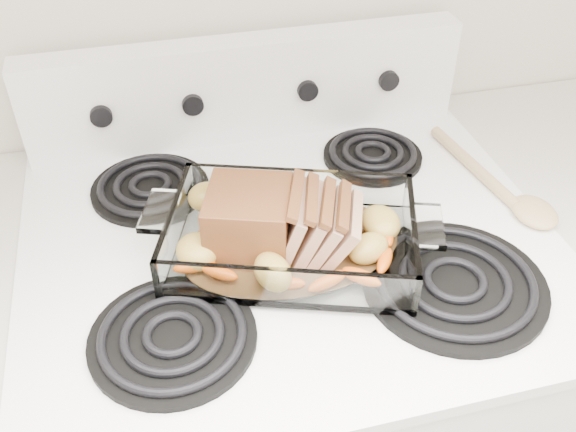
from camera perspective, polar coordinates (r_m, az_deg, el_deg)
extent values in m
cube|color=white|center=(1.32, 0.07, -17.47)|extent=(0.76, 0.65, 0.92)
cube|color=white|center=(0.96, 0.10, -2.09)|extent=(0.78, 0.67, 0.02)
cube|color=white|center=(1.14, -3.65, 11.27)|extent=(0.76, 0.06, 0.18)
cylinder|color=black|center=(0.82, -10.19, -10.66)|extent=(0.21, 0.21, 0.01)
cylinder|color=black|center=(0.90, 14.55, -5.90)|extent=(0.25, 0.25, 0.01)
cylinder|color=black|center=(1.06, -12.11, 2.39)|extent=(0.19, 0.19, 0.01)
cylinder|color=black|center=(1.12, 7.51, 5.30)|extent=(0.17, 0.17, 0.01)
cylinder|color=black|center=(1.10, -16.28, 8.61)|extent=(0.04, 0.02, 0.04)
cylinder|color=black|center=(1.10, -8.49, 9.84)|extent=(0.04, 0.02, 0.04)
cylinder|color=black|center=(1.14, 1.71, 11.16)|extent=(0.04, 0.02, 0.04)
cylinder|color=black|center=(1.18, 8.88, 11.88)|extent=(0.04, 0.02, 0.04)
cube|color=white|center=(0.91, 0.31, -2.91)|extent=(0.34, 0.22, 0.01)
cube|color=white|center=(0.81, 2.22, -6.10)|extent=(0.34, 0.01, 0.06)
cube|color=white|center=(0.97, -1.27, 2.64)|extent=(0.34, 0.01, 0.06)
cube|color=white|center=(0.87, -10.23, -3.07)|extent=(0.01, 0.22, 0.06)
cube|color=white|center=(0.94, 10.14, 0.30)|extent=(0.01, 0.22, 0.06)
cylinder|color=#4C3218|center=(0.91, 0.31, -2.63)|extent=(0.20, 0.20, 0.00)
cube|color=#5F2C13|center=(0.87, -3.45, -1.13)|extent=(0.11, 0.11, 0.09)
cube|color=tan|center=(0.88, 0.66, -0.59)|extent=(0.04, 0.11, 0.09)
cube|color=tan|center=(0.89, 2.00, -0.45)|extent=(0.04, 0.11, 0.08)
cube|color=tan|center=(0.89, 3.32, -0.32)|extent=(0.05, 0.10, 0.08)
cube|color=tan|center=(0.90, 4.62, -0.18)|extent=(0.05, 0.10, 0.07)
ellipsoid|color=#CD3B00|center=(0.84, -7.55, -7.05)|extent=(0.05, 0.02, 0.02)
ellipsoid|color=#CD3B00|center=(0.88, 8.29, -4.20)|extent=(0.05, 0.02, 0.02)
ellipsoid|color=#CD3B00|center=(0.96, 8.51, -0.10)|extent=(0.05, 0.02, 0.02)
ellipsoid|color=#CD3B00|center=(0.92, -9.17, -2.22)|extent=(0.05, 0.02, 0.02)
ellipsoid|color=#A88D3C|center=(0.93, -9.51, -0.29)|extent=(0.06, 0.05, 0.04)
ellipsoid|color=#A88D3C|center=(0.96, 0.20, 1.61)|extent=(0.06, 0.05, 0.04)
ellipsoid|color=#A88D3C|center=(0.91, 7.75, -1.28)|extent=(0.06, 0.05, 0.04)
cylinder|color=tan|center=(1.12, 16.11, 4.32)|extent=(0.05, 0.24, 0.02)
ellipsoid|color=tan|center=(1.05, 21.06, 0.34)|extent=(0.06, 0.08, 0.02)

